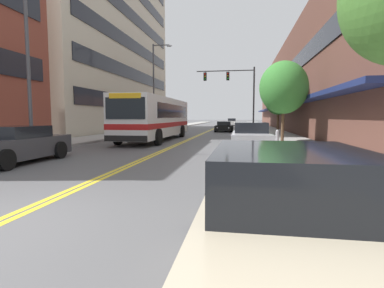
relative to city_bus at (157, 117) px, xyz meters
The scene contains 19 objects.
ground_plane 19.98m from the city_bus, 83.42° to the left, with size 240.00×240.00×0.00m, color #565659.
sidewalk_left 20.41m from the city_bus, 103.58° to the left, with size 3.12×106.00×0.16m.
sidewalk_right 21.94m from the city_bus, 64.72° to the left, with size 3.12×106.00×0.16m.
centre_line 19.98m from the city_bus, 83.42° to the left, with size 0.34×106.00×0.01m.
office_tower_left 21.09m from the city_bus, 132.67° to the left, with size 12.08×29.59×23.45m.
storefront_row_right 25.17m from the city_bus, 52.57° to the left, with size 9.10×68.00×10.68m.
city_bus is the anchor object (origin of this frame).
car_slate_blue_parked_left_near 13.31m from the city_bus, 98.72° to the left, with size 1.97×4.88×1.26m.
car_dark_grey_parked_left_mid 11.81m from the city_bus, 100.16° to the right, with size 2.00×4.78×1.36m.
car_champagne_parked_right_foreground 19.56m from the city_bus, 70.17° to the right, with size 1.97×4.67×1.39m.
car_silver_parked_right_mid 9.10m from the city_bus, 42.81° to the right, with size 2.09×4.92×1.42m.
car_white_moving_lead 38.72m from the city_bus, 83.64° to the left, with size 2.01×4.87×1.36m.
car_black_moving_second 13.76m from the city_bus, 72.13° to the left, with size 2.00×4.21×1.17m.
traffic_signal_mast 14.59m from the city_bus, 67.82° to the left, with size 6.56×0.38×7.21m.
street_lamp_left_near 10.34m from the city_bus, 105.93° to the right, with size 2.43×0.28×8.37m.
street_lamp_left_far 10.53m from the city_bus, 106.34° to the left, with size 2.07×0.28×9.23m.
street_tree_right_mid 9.07m from the city_bus, 10.97° to the right, with size 2.99×2.99×5.01m.
street_tree_right_far 11.82m from the city_bus, 36.43° to the left, with size 2.40×2.40×4.36m.
fire_hydrant 8.95m from the city_bus, 21.94° to the right, with size 0.29×0.21×0.80m.
Camera 1 is at (3.86, -4.11, 1.71)m, focal length 28.00 mm.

